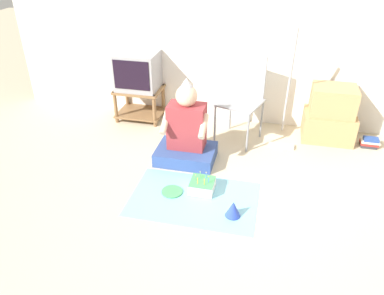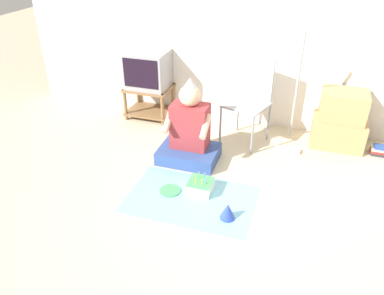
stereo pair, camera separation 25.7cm
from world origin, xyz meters
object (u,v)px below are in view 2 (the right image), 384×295
Objects in this scene: dust_mop at (293,114)px; person_seated at (189,134)px; folding_chair at (251,95)px; paper_plate at (170,190)px; book_pile at (380,150)px; tv at (148,69)px; party_hat_blue at (228,211)px; birthday_cake at (200,186)px; cardboard_box_stack at (340,121)px.

dust_mop is 1.14m from person_seated.
folding_chair is 1.43m from paper_plate.
folding_chair reaches higher than paper_plate.
tv is at bearing 177.72° from book_pile.
paper_plate is at bearing 161.60° from party_hat_blue.
dust_mop is 5.92× the size of birthday_cake.
person_seated reaches higher than party_hat_blue.
person_seated is at bearing 118.20° from birthday_cake.
book_pile is (0.46, -0.09, -0.25)m from cardboard_box_stack.
tv reaches higher than party_hat_blue.
cardboard_box_stack is 4.40× the size of party_hat_blue.
party_hat_blue is 0.73× the size of paper_plate.
book_pile is at bearing 34.43° from paper_plate.
cardboard_box_stack is at bearing 47.64° from birthday_cake.
person_seated is (-1.48, -0.80, 0.00)m from cardboard_box_stack.
book_pile is at bearing 8.10° from dust_mop.
party_hat_blue reaches higher than paper_plate.
cardboard_box_stack is at bearing 28.53° from person_seated.
person_seated is at bearing -128.83° from folding_chair.
paper_plate is at bearing -89.17° from person_seated.
cardboard_box_stack is at bearing -0.54° from tv.
folding_chair is 1.26m from birthday_cake.
dust_mop is 6.75× the size of paper_plate.
party_hat_blue is (0.33, -0.29, 0.02)m from birthday_cake.
cardboard_box_stack reaches higher than birthday_cake.
paper_plate is at bearing -111.94° from folding_chair.
tv is 1.20m from person_seated.
tv reaches higher than paper_plate.
tv is 0.78× the size of cardboard_box_stack.
party_hat_blue is at bearing -131.26° from book_pile.
tv is 3.46× the size of party_hat_blue.
cardboard_box_stack is at bearing 10.27° from folding_chair.
paper_plate is at bearing -136.22° from cardboard_box_stack.
tv is at bearing 134.38° from person_seated.
dust_mop is at bearing -155.94° from cardboard_box_stack.
birthday_cake is (0.28, -0.52, -0.24)m from person_seated.
birthday_cake is at bearing 18.56° from paper_plate.
person_seated is at bearing -151.47° from cardboard_box_stack.
cardboard_box_stack is at bearing 24.06° from dust_mop.
book_pile is at bearing -2.28° from tv.
folding_chair is at bearing 51.17° from person_seated.
cardboard_box_stack is 1.84m from party_hat_blue.
cardboard_box_stack is 2.06m from paper_plate.
person_seated is at bearing 126.94° from party_hat_blue.
tv is 0.56× the size of person_seated.
folding_chair is 1.07× the size of person_seated.
dust_mop reaches higher than folding_chair.
dust_mop is at bearing -171.90° from book_pile.
person_seated reaches higher than cardboard_box_stack.
cardboard_box_stack is at bearing 169.19° from book_pile.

